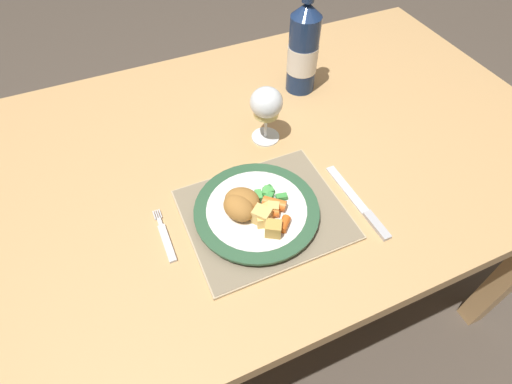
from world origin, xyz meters
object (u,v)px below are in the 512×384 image
Objects in this scene: fork at (166,239)px; bottle at (303,49)px; wine_glass at (266,105)px; dining_table at (233,181)px; dinner_plate at (257,211)px; table_knife at (362,207)px.

bottle reaches higher than fork.
fork is 0.94× the size of wine_glass.
dining_table is 0.20m from dinner_plate.
dinner_plate is at bearing -128.86° from bottle.
bottle is (0.45, 0.32, 0.11)m from fork.
dining_table is 0.20m from wine_glass.
wine_glass is at bearing 15.32° from dining_table.
table_knife is 1.54× the size of wine_glass.
table_knife is at bearing -18.28° from dinner_plate.
fork is at bearing 167.24° from table_knife.
dining_table is at bearing 127.64° from table_knife.
wine_glass is 0.22m from bottle.
bottle reaches higher than table_knife.
dining_table is 7.56× the size of table_knife.
dining_table is at bearing -147.32° from bottle.
wine_glass reaches higher than dinner_plate.
dinner_plate is 0.18m from fork.
dining_table is at bearing -164.68° from wine_glass.
dinner_plate is 0.82× the size of bottle.
table_knife is 0.70× the size of bottle.
dining_table is 0.26m from fork.
fork is (-0.19, -0.15, 0.08)m from dining_table.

